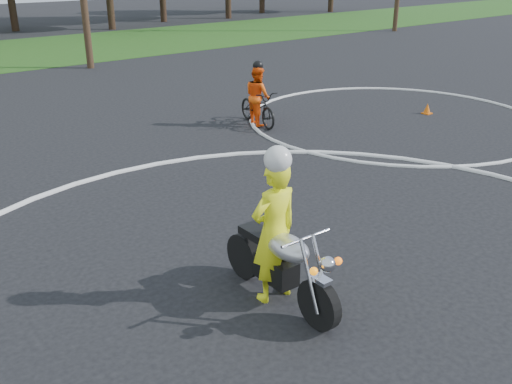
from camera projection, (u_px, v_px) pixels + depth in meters
course_markings at (355, 217)px, 9.87m from camera, size 19.05×19.05×0.12m
primary_motorcycle at (281, 264)px, 7.27m from camera, size 0.76×2.17×1.14m
rider_primary_grp at (274, 228)px, 7.19m from camera, size 0.72×0.49×2.11m
rider_second_grp at (258, 102)px, 15.21m from camera, size 0.95×1.87×1.71m
traffic_cones at (494, 195)px, 10.46m from camera, size 19.39×10.06×0.30m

